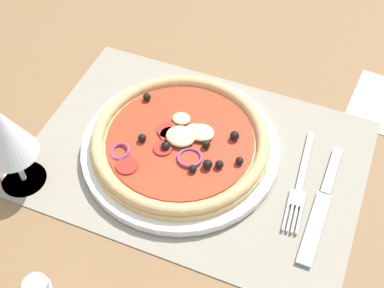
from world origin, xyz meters
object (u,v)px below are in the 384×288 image
pizza (180,141)px  wine_glass (5,134)px  fork (300,185)px  knife (321,204)px  plate (180,148)px

pizza → wine_glass: (18.80, 12.94, 7.24)cm
fork → knife: 4.11cm
wine_glass → knife: bearing=-164.2°
pizza → fork: bearing=-178.3°
pizza → wine_glass: size_ratio=1.76×
plate → fork: bearing=-178.3°
knife → wine_glass: size_ratio=1.34×
pizza → wine_glass: bearing=34.5°
knife → plate: bearing=-93.5°
pizza → knife: 21.71cm
pizza → wine_glass: 23.94cm
plate → pizza: size_ratio=1.11×
fork → wine_glass: 40.28cm
fork → knife: (-3.58, 2.02, 0.03)cm
pizza → fork: (-17.97, -0.54, -2.19)cm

